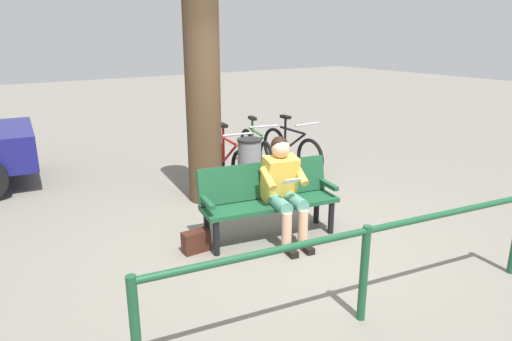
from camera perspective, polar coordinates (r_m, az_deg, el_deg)
name	(u,v)px	position (r m, az deg, el deg)	size (l,w,h in m)	color
ground_plane	(284,242)	(5.38, 3.51, -8.84)	(40.00, 40.00, 0.00)	slate
bench	(268,195)	(5.37, 1.45, -3.03)	(1.66, 0.77, 0.87)	#194C2D
person_reading	(283,185)	(5.22, 3.41, -1.78)	(0.54, 0.81, 1.20)	gold
handbag	(196,241)	(5.16, -7.42, -8.68)	(0.30, 0.14, 0.24)	#3F1E14
tree_trunk	(203,89)	(6.37, -6.58, 9.95)	(0.48, 0.48, 3.15)	#4C3823
litter_bin	(250,168)	(6.68, -0.81, 0.33)	(0.35, 0.35, 0.86)	slate
bicycle_purple	(291,150)	(8.00, 4.37, 2.54)	(0.48, 1.68, 0.94)	black
bicycle_orange	(256,152)	(7.84, -0.03, 2.30)	(0.59, 1.64, 0.94)	black
bicycle_green	(228,162)	(7.27, -3.49, 1.08)	(0.48, 1.67, 0.94)	black
railing_fence	(365,253)	(3.89, 13.35, -9.93)	(3.72, 0.66, 0.85)	#194C2D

